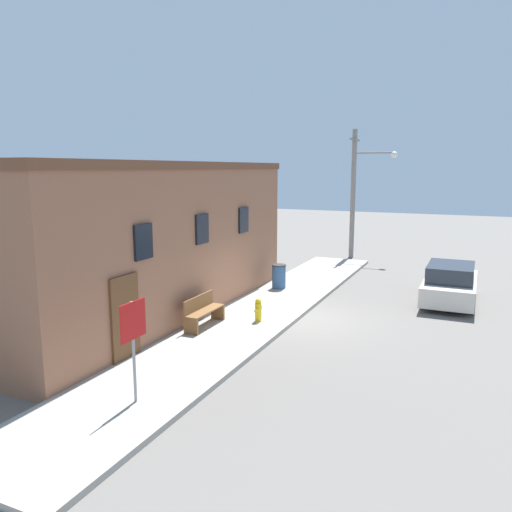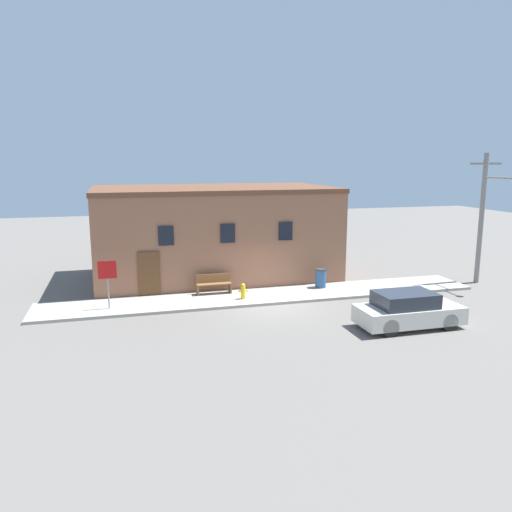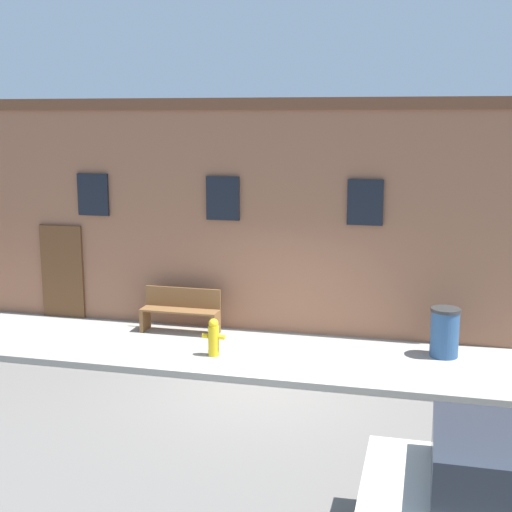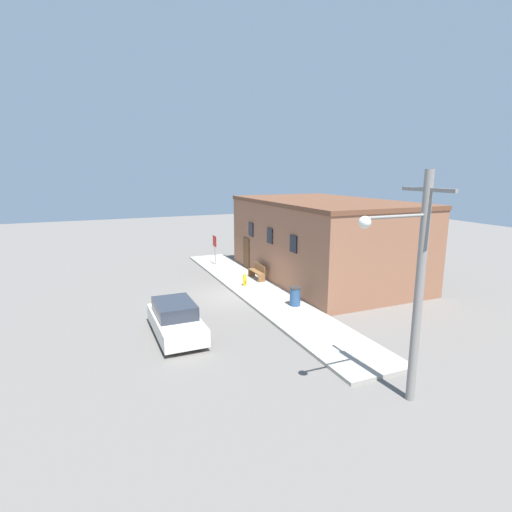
% 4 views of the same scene
% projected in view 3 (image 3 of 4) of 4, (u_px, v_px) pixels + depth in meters
% --- Properties ---
extents(ground_plane, '(80.00, 80.00, 0.00)m').
position_uv_depth(ground_plane, '(262.00, 386.00, 12.26)').
color(ground_plane, '#66605B').
extents(sidewalk, '(20.58, 2.74, 0.13)m').
position_uv_depth(sidewalk, '(279.00, 357.00, 13.55)').
color(sidewalk, '#9E998E').
rests_on(sidewalk, ground).
extents(brick_building, '(12.56, 7.33, 4.92)m').
position_uv_depth(brick_building, '(263.00, 200.00, 18.16)').
color(brick_building, '#8E5B42').
rests_on(brick_building, ground).
extents(fire_hydrant, '(0.43, 0.21, 0.72)m').
position_uv_depth(fire_hydrant, '(214.00, 337.00, 13.36)').
color(fire_hydrant, gold).
rests_on(fire_hydrant, sidewalk).
extents(bench, '(1.64, 0.44, 0.91)m').
position_uv_depth(bench, '(181.00, 310.00, 14.82)').
color(bench, brown).
rests_on(bench, sidewalk).
extents(trash_bin, '(0.55, 0.55, 0.93)m').
position_uv_depth(trash_bin, '(445.00, 332.00, 13.30)').
color(trash_bin, '#2D517F').
rests_on(trash_bin, sidewalk).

